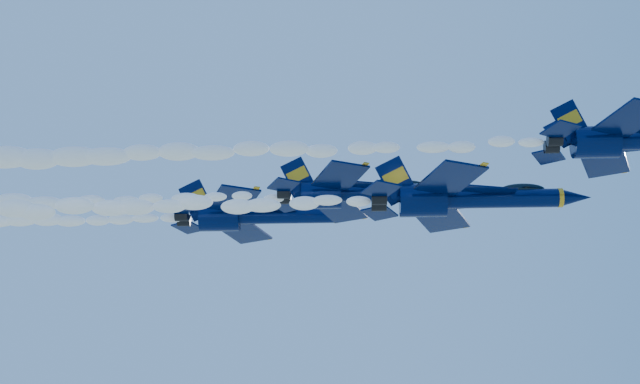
{
  "coord_description": "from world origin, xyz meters",
  "views": [
    {
      "loc": [
        -3.48,
        -70.17,
        122.5
      ],
      "look_at": [
        -5.88,
        -0.98,
        153.25
      ],
      "focal_mm": 50.0,
      "sensor_mm": 36.0,
      "label": 1
    }
  ],
  "objects_px": {
    "jet_lead": "(638,140)",
    "jet_fourth": "(257,215)",
    "jet_second": "(466,198)",
    "jet_third": "(358,193)"
  },
  "relations": [
    {
      "from": "jet_lead",
      "to": "jet_fourth",
      "type": "relative_size",
      "value": 0.77
    },
    {
      "from": "jet_lead",
      "to": "jet_second",
      "type": "xyz_separation_m",
      "value": [
        -11.37,
        7.02,
        -1.27
      ]
    },
    {
      "from": "jet_second",
      "to": "jet_third",
      "type": "xyz_separation_m",
      "value": [
        -8.32,
        6.96,
        3.66
      ]
    },
    {
      "from": "jet_lead",
      "to": "jet_third",
      "type": "bearing_deg",
      "value": 144.63
    },
    {
      "from": "jet_lead",
      "to": "jet_third",
      "type": "xyz_separation_m",
      "value": [
        -19.69,
        13.98,
        2.4
      ]
    },
    {
      "from": "jet_third",
      "to": "jet_fourth",
      "type": "relative_size",
      "value": 0.84
    },
    {
      "from": "jet_second",
      "to": "jet_lead",
      "type": "bearing_deg",
      "value": -31.69
    },
    {
      "from": "jet_third",
      "to": "jet_second",
      "type": "bearing_deg",
      "value": -39.91
    },
    {
      "from": "jet_lead",
      "to": "jet_fourth",
      "type": "bearing_deg",
      "value": 136.96
    },
    {
      "from": "jet_third",
      "to": "jet_fourth",
      "type": "height_order",
      "value": "jet_fourth"
    }
  ]
}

